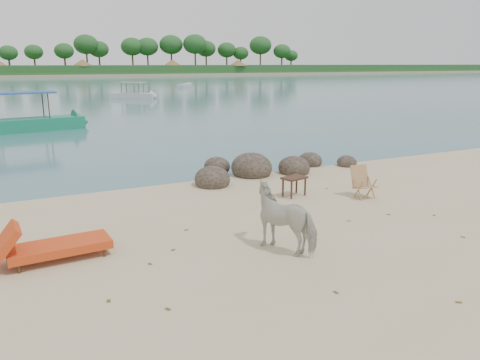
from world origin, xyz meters
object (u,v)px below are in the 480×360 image
object	(u,v)px
cow	(287,219)
boat_near	(20,99)
deck_chair	(365,184)
lounge_chair	(59,243)
boulders	(260,169)
side_table	(294,188)

from	to	relation	value
cow	boat_near	bearing A→B (deg)	-106.21
deck_chair	boat_near	bearing A→B (deg)	118.05
cow	boat_near	distance (m)	21.35
deck_chair	cow	bearing A→B (deg)	-145.59
lounge_chair	deck_chair	bearing A→B (deg)	1.31
cow	deck_chair	xyz separation A→B (m)	(3.81, 2.09, -0.20)
lounge_chair	boat_near	xyz separation A→B (m)	(0.11, 19.50, 1.38)
lounge_chair	deck_chair	world-z (taller)	deck_chair
cow	lounge_chair	world-z (taller)	cow
deck_chair	boat_near	xyz separation A→B (m)	(-7.78, 18.86, 1.29)
cow	deck_chair	world-z (taller)	cow
boat_near	boulders	bearing A→B (deg)	-74.75
cow	side_table	bearing A→B (deg)	-152.00
side_table	deck_chair	world-z (taller)	deck_chair
lounge_chair	boat_near	world-z (taller)	boat_near
lounge_chair	deck_chair	distance (m)	7.91
boat_near	side_table	bearing A→B (deg)	-79.36
cow	boulders	bearing A→B (deg)	-140.94
cow	lounge_chair	distance (m)	4.34
lounge_chair	boulders	bearing A→B (deg)	30.16
side_table	deck_chair	distance (m)	1.93
boulders	deck_chair	xyz separation A→B (m)	(1.19, -3.79, 0.24)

